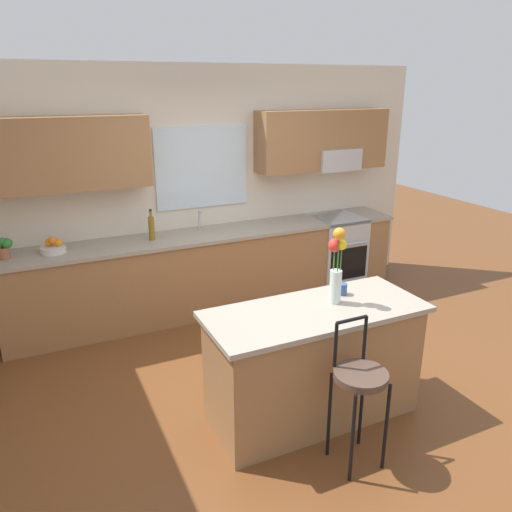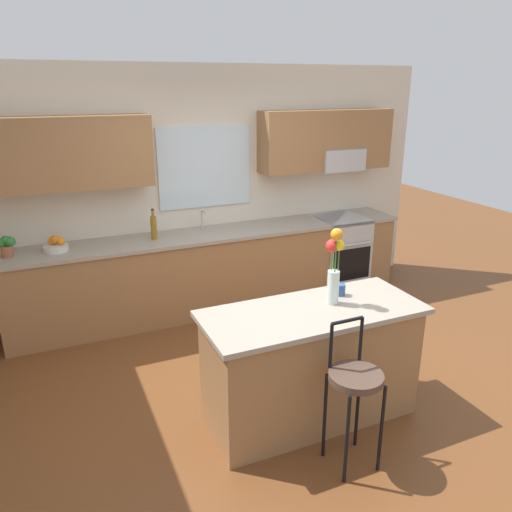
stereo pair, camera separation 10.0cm
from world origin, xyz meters
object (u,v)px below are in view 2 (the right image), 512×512
object	(u,v)px
bar_stool_near	(355,383)
fruit_bowl_oranges	(56,246)
oven_range	(339,252)
potted_plant_small	(6,245)
mug_ceramic	(340,290)
flower_vase	(334,265)
kitchen_island	(311,364)
bottle_olive_oil	(154,227)

from	to	relation	value
bar_stool_near	fruit_bowl_oranges	bearing A→B (deg)	120.71
oven_range	fruit_bowl_oranges	size ratio (longest dim) A/B	3.83
bar_stool_near	potted_plant_small	bearing A→B (deg)	126.91
mug_ceramic	flower_vase	bearing A→B (deg)	-142.30
mug_ceramic	potted_plant_small	size ratio (longest dim) A/B	0.43
oven_range	fruit_bowl_oranges	distance (m)	3.34
flower_vase	oven_range	bearing A→B (deg)	55.65
fruit_bowl_oranges	potted_plant_small	distance (m)	0.44
bar_stool_near	potted_plant_small	world-z (taller)	potted_plant_small
kitchen_island	bar_stool_near	distance (m)	0.59
mug_ceramic	potted_plant_small	bearing A→B (deg)	139.48
oven_range	potted_plant_small	distance (m)	3.78
bar_stool_near	mug_ceramic	bearing A→B (deg)	65.39
kitchen_island	mug_ceramic	xyz separation A→B (m)	(0.33, 0.15, 0.50)
mug_ceramic	potted_plant_small	world-z (taller)	potted_plant_small
oven_range	bar_stool_near	bearing A→B (deg)	-121.01
bar_stool_near	potted_plant_small	xyz separation A→B (m)	(-2.08, 2.77, 0.40)
flower_vase	bottle_olive_oil	bearing A→B (deg)	111.62
flower_vase	potted_plant_small	xyz separation A→B (m)	(-2.27, 2.17, -0.20)
fruit_bowl_oranges	bottle_olive_oil	distance (m)	0.98
kitchen_island	potted_plant_small	distance (m)	3.09
kitchen_island	mug_ceramic	bearing A→B (deg)	24.82
bottle_olive_oil	potted_plant_small	distance (m)	1.41
potted_plant_small	bottle_olive_oil	bearing A→B (deg)	0.03
bar_stool_near	mug_ceramic	size ratio (longest dim) A/B	11.58
oven_range	fruit_bowl_oranges	xyz separation A→B (m)	(-3.30, 0.03, 0.51)
mug_ceramic	kitchen_island	bearing A→B (deg)	-155.18
flower_vase	potted_plant_small	bearing A→B (deg)	136.36
bar_stool_near	bottle_olive_oil	world-z (taller)	bottle_olive_oil
mug_ceramic	bottle_olive_oil	distance (m)	2.29
kitchen_island	bottle_olive_oil	xyz separation A→B (m)	(-0.67, 2.21, 0.59)
bottle_olive_oil	bar_stool_near	bearing A→B (deg)	-76.42
kitchen_island	bar_stool_near	size ratio (longest dim) A/B	1.60
oven_range	mug_ceramic	world-z (taller)	mug_ceramic
bottle_olive_oil	flower_vase	bearing A→B (deg)	-68.38
oven_range	kitchen_island	bearing A→B (deg)	-127.08
oven_range	flower_vase	size ratio (longest dim) A/B	1.55
kitchen_island	fruit_bowl_oranges	distance (m)	2.81
mug_ceramic	fruit_bowl_oranges	world-z (taller)	fruit_bowl_oranges
bar_stool_near	fruit_bowl_oranges	xyz separation A→B (m)	(-1.65, 2.78, 0.34)
fruit_bowl_oranges	potted_plant_small	bearing A→B (deg)	-179.31
bottle_olive_oil	fruit_bowl_oranges	bearing A→B (deg)	179.74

